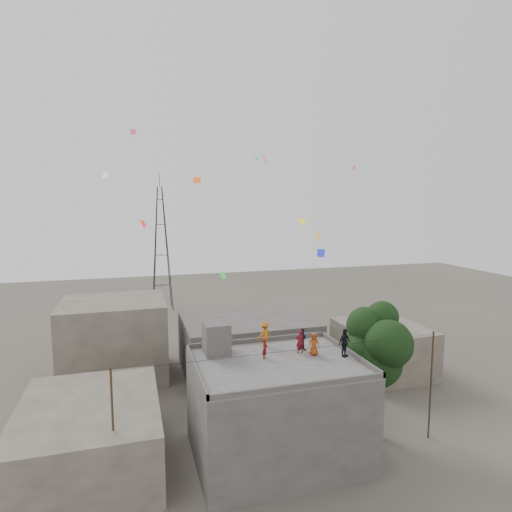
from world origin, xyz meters
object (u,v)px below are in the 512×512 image
at_px(tree, 377,347).
at_px(person_dark_adult, 344,343).
at_px(stair_head_box, 216,338).
at_px(transmission_tower, 161,248).
at_px(person_red_adult, 300,341).

height_order(tree, person_dark_adult, tree).
relative_size(stair_head_box, transmission_tower, 0.10).
bearing_deg(transmission_tower, person_dark_adult, -78.23).
bearing_deg(tree, stair_head_box, 169.26).
relative_size(stair_head_box, person_red_adult, 1.28).
distance_m(stair_head_box, tree, 10.80).
xyz_separation_m(stair_head_box, tree, (10.57, -2.00, -1.00)).
distance_m(tree, transmission_tower, 41.12).
relative_size(stair_head_box, tree, 0.22).
xyz_separation_m(stair_head_box, person_red_adult, (5.14, -1.58, -0.22)).
bearing_deg(person_dark_adult, transmission_tower, 76.35).
xyz_separation_m(transmission_tower, person_red_adult, (5.94, -38.98, -2.19)).
height_order(stair_head_box, tree, tree).
bearing_deg(tree, person_red_adult, 175.54).
bearing_deg(tree, person_dark_adult, -162.72).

